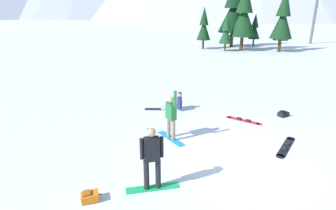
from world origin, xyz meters
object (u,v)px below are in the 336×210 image
Objects in this scene: snowboarder_background at (176,104)px; loose_snowboard_far_spare at (286,147)px; snowboarder_foreground at (152,157)px; loose_snowboard_near_left at (243,120)px; snowboarder_midground at (171,116)px; pine_tree_short at (244,15)px; backpack_black at (283,114)px; pine_tree_twin at (283,18)px; pine_tree_tall at (282,27)px; pine_tree_slender at (204,26)px; pine_tree_broad at (234,10)px; backpack_orange at (90,196)px; pine_tree_leaning at (255,28)px; pine_tree_young at (226,32)px.

loose_snowboard_far_spare is at bearing -50.20° from snowboarder_background.
snowboarder_foreground reaches higher than loose_snowboard_near_left.
snowboarder_midground is 0.26× the size of pine_tree_short.
loose_snowboard_near_left is 2.03m from backpack_black.
pine_tree_twin is at bearing 52.62° from snowboarder_background.
snowboarder_midground is 1.05× the size of snowboarder_background.
pine_tree_slender reaches higher than pine_tree_tall.
pine_tree_broad is (9.71, 22.87, 4.24)m from snowboarder_background.
snowboarder_foreground is 3.31× the size of backpack_orange.
pine_tree_leaning is (8.13, 25.05, 2.12)m from backpack_black.
snowboarder_foreground reaches higher than loose_snowboard_far_spare.
snowboarder_midground is at bearing 54.78° from backpack_orange.
pine_tree_leaning is at bearing 63.39° from snowboarder_midground.
loose_snowboard_far_spare is (0.68, -2.54, -0.00)m from loose_snowboard_near_left.
pine_tree_short is (10.40, 22.66, 3.13)m from snowboarder_midground.
pine_tree_broad reaches higher than pine_tree_short.
pine_tree_tall is at bearing 64.86° from backpack_black.
snowboarder_background is at bearing -127.38° from pine_tree_twin.
pine_tree_leaning is (-2.19, 3.05, -0.31)m from pine_tree_tall.
snowboarder_midground reaches higher than loose_snowboard_far_spare.
snowboarder_midground is at bearing -104.28° from pine_tree_slender.
backpack_orange is 32.40m from pine_tree_broad.
pine_tree_twin is (16.80, 24.76, 3.59)m from backpack_orange.
backpack_black is at bearing -98.36° from pine_tree_young.
pine_tree_tall is (5.28, 1.22, -1.51)m from pine_tree_short.
snowboarder_background is 3.41× the size of backpack_black.
backpack_orange is at bearing -116.17° from pine_tree_short.
loose_snowboard_near_left is 25.66m from pine_tree_tall.
pine_tree_young reaches higher than backpack_black.
loose_snowboard_near_left is 0.35× the size of pine_tree_leaning.
pine_tree_short is at bearing 76.36° from backpack_black.
pine_tree_young reaches higher than snowboarder_midground.
pine_tree_broad is at bearing 78.60° from backpack_black.
snowboarder_midground is 1.17× the size of loose_snowboard_far_spare.
snowboarder_foreground is at bearing 13.48° from backpack_orange.
pine_tree_young is (-2.02, -0.25, -1.85)m from pine_tree_short.
snowboarder_midground is 0.42× the size of pine_tree_tall.
pine_tree_tall is at bearing 56.46° from backpack_orange.
pine_tree_tall is at bearing -3.16° from pine_tree_slender.
pine_tree_leaning is (9.45, 27.96, 2.21)m from loose_snowboard_far_spare.
snowboarder_background is 0.27× the size of pine_tree_twin.
backpack_orange is at bearing -166.52° from snowboarder_foreground.
loose_snowboard_far_spare is 3.03× the size of backpack_orange.
pine_tree_young is (9.17, 25.44, 1.22)m from snowboarder_foreground.
pine_tree_young is 2.99m from pine_tree_slender.
backpack_black is 0.13× the size of pine_tree_leaning.
pine_tree_twin reaches higher than snowboarder_background.
pine_tree_broad is at bearing 22.43° from pine_tree_slender.
snowboarder_background is at bearing 78.06° from snowboarder_foreground.
loose_snowboard_near_left is at bearing 47.59° from snowboarder_foreground.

